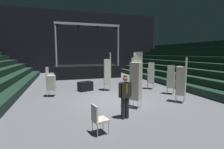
% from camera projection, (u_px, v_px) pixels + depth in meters
% --- Properties ---
extents(ground_plane, '(22.00, 30.00, 0.10)m').
position_uv_depth(ground_plane, '(115.00, 102.00, 8.93)').
color(ground_plane, '#515459').
extents(arena_end_wall, '(22.00, 0.30, 8.00)m').
position_uv_depth(arena_end_wall, '(80.00, 42.00, 22.64)').
color(arena_end_wall, black).
rests_on(arena_end_wall, ground_plane).
extents(bleacher_bank_right, '(6.00, 24.00, 3.60)m').
position_uv_depth(bleacher_bank_right, '(217.00, 63.00, 12.01)').
color(bleacher_bank_right, black).
rests_on(bleacher_bank_right, ground_plane).
extents(stage_riser, '(6.56, 3.00, 5.34)m').
position_uv_depth(stage_riser, '(87.00, 71.00, 17.78)').
color(stage_riser, black).
rests_on(stage_riser, ground_plane).
extents(man_with_tie, '(0.57, 0.30, 1.69)m').
position_uv_depth(man_with_tie, '(125.00, 94.00, 6.36)').
color(man_with_tie, black).
rests_on(man_with_tie, ground_plane).
extents(chair_stack_front_left, '(0.62, 0.62, 2.31)m').
position_uv_depth(chair_stack_front_left, '(181.00, 80.00, 8.47)').
color(chair_stack_front_left, '#B2B5BA').
rests_on(chair_stack_front_left, ground_plane).
extents(chair_stack_front_right, '(0.58, 0.58, 1.88)m').
position_uv_depth(chair_stack_front_right, '(151.00, 76.00, 11.77)').
color(chair_stack_front_right, '#B2B5BA').
rests_on(chair_stack_front_right, ground_plane).
extents(chair_stack_mid_left, '(0.62, 0.62, 2.56)m').
position_uv_depth(chair_stack_mid_left, '(136.00, 80.00, 7.59)').
color(chair_stack_mid_left, '#B2B5BA').
rests_on(chair_stack_mid_left, ground_plane).
extents(chair_stack_mid_right, '(0.53, 0.53, 1.71)m').
position_uv_depth(chair_stack_mid_right, '(51.00, 82.00, 9.69)').
color(chair_stack_mid_right, '#B2B5BA').
rests_on(chair_stack_mid_right, ground_plane).
extents(chair_stack_mid_centre, '(0.62, 0.62, 1.79)m').
position_uv_depth(chair_stack_mid_centre, '(171.00, 80.00, 10.27)').
color(chair_stack_mid_centre, '#B2B5BA').
rests_on(chair_stack_mid_centre, ground_plane).
extents(chair_stack_rear_left, '(0.62, 0.62, 2.22)m').
position_uv_depth(chair_stack_rear_left, '(134.00, 75.00, 10.71)').
color(chair_stack_rear_left, '#B2B5BA').
rests_on(chair_stack_rear_left, ground_plane).
extents(chair_stack_rear_right, '(0.51, 0.51, 2.56)m').
position_uv_depth(chair_stack_rear_right, '(107.00, 72.00, 11.23)').
color(chair_stack_rear_right, '#B2B5BA').
rests_on(chair_stack_rear_right, ground_plane).
extents(equipment_road_case, '(1.06, 0.89, 0.61)m').
position_uv_depth(equipment_road_case, '(85.00, 86.00, 11.26)').
color(equipment_road_case, black).
rests_on(equipment_road_case, ground_plane).
extents(loose_chair_near_man, '(0.53, 0.53, 0.95)m').
position_uv_depth(loose_chair_near_man, '(98.00, 118.00, 5.15)').
color(loose_chair_near_man, '#B2B5BA').
rests_on(loose_chair_near_man, ground_plane).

